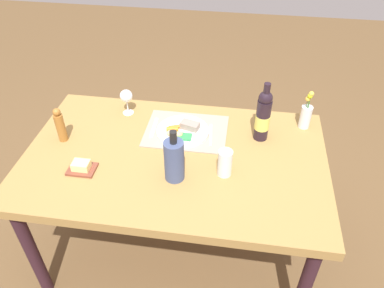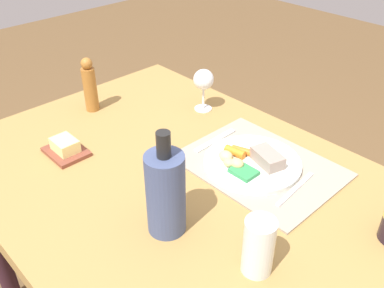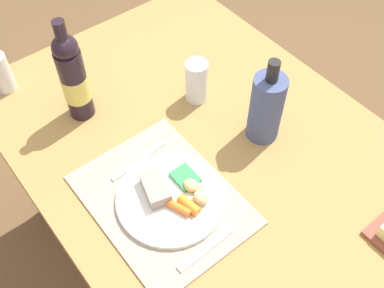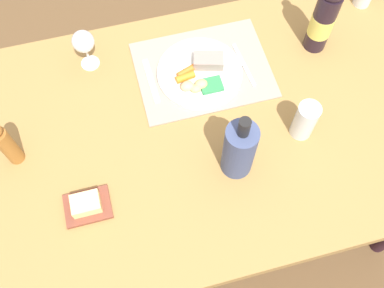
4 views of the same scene
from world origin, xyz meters
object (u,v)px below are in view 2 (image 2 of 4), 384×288
at_px(dining_table, 203,215).
at_px(pepper_mill, 90,86).
at_px(dinner_plate, 252,162).
at_px(fork, 295,189).
at_px(butter_dish, 66,148).
at_px(cooler_bottle, 166,193).
at_px(wine_glass, 204,81).
at_px(knife, 215,140).
at_px(water_tumbler, 258,249).

relative_size(dining_table, pepper_mill, 7.77).
bearing_deg(pepper_mill, dinner_plate, -166.64).
height_order(dinner_plate, fork, dinner_plate).
xyz_separation_m(dining_table, butter_dish, (0.41, 0.17, 0.09)).
bearing_deg(cooler_bottle, dinner_plate, -86.84).
xyz_separation_m(dining_table, wine_glass, (0.33, -0.32, 0.18)).
bearing_deg(dinner_plate, cooler_bottle, 93.16).
xyz_separation_m(fork, wine_glass, (0.49, -0.14, 0.10)).
height_order(fork, wine_glass, wine_glass).
distance_m(dining_table, butter_dish, 0.46).
bearing_deg(wine_glass, cooler_bottle, 127.07).
xyz_separation_m(butter_dish, pepper_mill, (0.18, -0.21, 0.07)).
bearing_deg(knife, dinner_plate, 172.36).
bearing_deg(water_tumbler, cooler_bottle, 14.53).
distance_m(butter_dish, pepper_mill, 0.28).
bearing_deg(dinner_plate, butter_dish, 39.53).
xyz_separation_m(pepper_mill, water_tumbler, (-0.85, 0.13, -0.03)).
relative_size(dinner_plate, fork, 1.56).
distance_m(dinner_plate, fork, 0.15).
distance_m(wine_glass, cooler_bottle, 0.60).
distance_m(fork, pepper_mill, 0.77).
distance_m(knife, butter_dish, 0.45).
bearing_deg(butter_dish, wine_glass, -99.87).
bearing_deg(pepper_mill, cooler_bottle, 163.07).
height_order(fork, pepper_mill, pepper_mill).
bearing_deg(wine_glass, dining_table, 135.38).
bearing_deg(wine_glass, dinner_plate, 157.54).
height_order(dining_table, fork, fork).
height_order(pepper_mill, wine_glass, pepper_mill).
bearing_deg(dinner_plate, dining_table, 86.38).
bearing_deg(dinner_plate, knife, -5.90).
bearing_deg(wine_glass, pepper_mill, 46.94).
height_order(dining_table, pepper_mill, pepper_mill).
height_order(fork, butter_dish, butter_dish).
bearing_deg(cooler_bottle, wine_glass, -52.93).
distance_m(butter_dish, water_tumbler, 0.67).
height_order(dinner_plate, knife, dinner_plate).
xyz_separation_m(dining_table, pepper_mill, (0.59, -0.04, 0.17)).
bearing_deg(pepper_mill, water_tumbler, 171.18).
relative_size(fork, water_tumbler, 1.31).
xyz_separation_m(fork, butter_dish, (0.58, 0.35, 0.01)).
distance_m(knife, pepper_mill, 0.48).
bearing_deg(dining_table, dinner_plate, -93.62).
xyz_separation_m(fork, pepper_mill, (0.76, 0.14, 0.08)).
xyz_separation_m(dinner_plate, pepper_mill, (0.61, 0.14, 0.07)).
height_order(fork, cooler_bottle, cooler_bottle).
xyz_separation_m(butter_dish, cooler_bottle, (-0.44, -0.02, 0.09)).
xyz_separation_m(butter_dish, wine_glass, (-0.09, -0.49, 0.09)).
bearing_deg(butter_dish, fork, -148.54).
height_order(dining_table, dinner_plate, dinner_plate).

